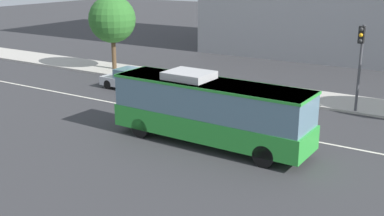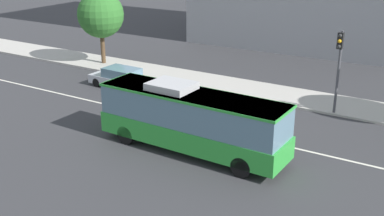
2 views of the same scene
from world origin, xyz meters
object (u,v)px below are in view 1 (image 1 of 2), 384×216
Objects in this scene: sedan_silver at (132,79)px; street_tree_kerbside_centre at (112,19)px; traffic_light_mid_block at (360,54)px; transit_bus at (209,108)px.

sedan_silver is 0.74× the size of street_tree_kerbside_centre.
sedan_silver is 15.15m from traffic_light_mid_block.
street_tree_kerbside_centre reaches higher than sedan_silver.
street_tree_kerbside_centre is (-5.39, 4.28, 3.48)m from sedan_silver.
transit_bus is at bearing 148.41° from sedan_silver.
transit_bus is at bearing -26.33° from traffic_light_mid_block.
street_tree_kerbside_centre is at bearing 146.38° from transit_bus.
traffic_light_mid_block is 0.85× the size of street_tree_kerbside_centre.
traffic_light_mid_block is at bearing 63.01° from transit_bus.
street_tree_kerbside_centre is at bearing -37.22° from sedan_silver.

